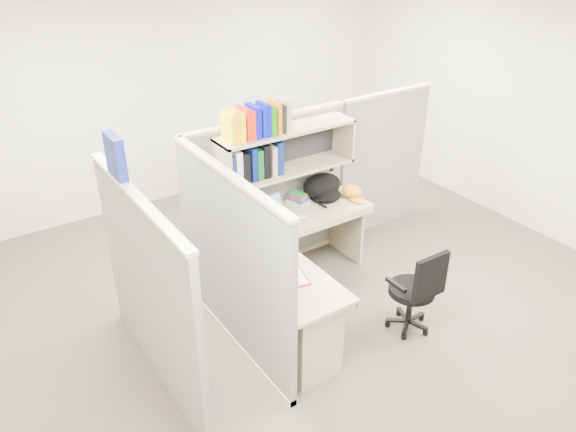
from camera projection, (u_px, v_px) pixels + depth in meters
ground at (318, 306)px, 5.38m from camera, size 6.00×6.00×0.00m
room_shell at (323, 148)px, 4.61m from camera, size 6.00×6.00×6.00m
cubicle at (259, 214)px, 5.10m from camera, size 3.79×1.84×1.95m
desk at (301, 298)px, 4.76m from camera, size 1.74×1.75×0.73m
laptop at (276, 210)px, 5.31m from camera, size 0.34×0.34×0.21m
backpack at (325, 188)px, 5.70m from camera, size 0.49×0.42×0.25m
orange_cap at (352, 191)px, 5.79m from camera, size 0.25×0.28×0.11m
snack_canister at (283, 261)px, 4.63m from camera, size 0.10×0.10×0.10m
tissue_box at (278, 281)px, 4.32m from camera, size 0.13×0.13×0.18m
mouse at (303, 217)px, 5.38m from camera, size 0.10×0.07×0.04m
paper_cup at (273, 207)px, 5.50m from camera, size 0.07×0.07×0.09m
book_stack at (298, 197)px, 5.68m from camera, size 0.21×0.24×0.10m
loose_paper at (290, 276)px, 4.53m from camera, size 0.28×0.34×0.00m
task_chair at (413, 302)px, 4.93m from camera, size 0.45×0.41×0.86m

